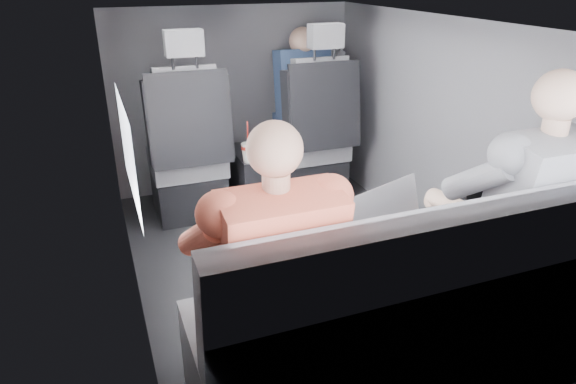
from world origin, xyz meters
name	(u,v)px	position (x,y,z in m)	size (l,w,h in m)	color
floor	(297,262)	(0.00, 0.00, 0.00)	(2.60, 2.60, 0.00)	black
ceiling	(299,22)	(0.00, 0.00, 1.35)	(2.60, 2.60, 0.00)	#B2B2AD
panel_left	(124,176)	(-0.90, 0.00, 0.68)	(0.02, 2.60, 1.35)	#56565B
panel_right	(439,136)	(0.90, 0.00, 0.68)	(0.02, 2.60, 1.35)	#56565B
panel_front	(234,100)	(0.00, 1.30, 0.68)	(1.80, 0.02, 1.35)	#56565B
panel_back	(451,281)	(0.00, -1.30, 0.68)	(1.80, 0.02, 1.35)	#56565B
side_window	(128,151)	(-0.88, -0.30, 0.90)	(0.02, 0.75, 0.42)	white
seatbelt	(323,97)	(0.45, 0.67, 0.80)	(0.05, 0.01, 0.65)	black
front_seat_left	(188,161)	(-0.45, 0.84, 0.40)	(0.52, 0.58, 1.26)	black
front_seat_right	(312,146)	(0.45, 0.84, 0.40)	(0.52, 0.58, 1.26)	black
center_console	(252,178)	(0.00, 0.88, 0.20)	(0.24, 0.48, 0.41)	black
rear_bench	(400,329)	(0.00, -1.06, 0.31)	(1.60, 0.57, 0.92)	#59585D
soda_cup	(248,152)	(-0.07, 0.69, 0.47)	(0.09, 0.09, 0.28)	white
water_bottle	(268,144)	(0.10, 0.80, 0.47)	(0.05, 0.05, 0.15)	#A5CCE0
laptop_white	(245,246)	(-0.53, -0.78, 0.63)	(0.33, 0.30, 0.24)	silver
laptop_silver	(369,229)	(-0.03, -0.84, 0.64)	(0.46, 0.47, 0.28)	#A6A6AA
laptop_black	(483,205)	(0.55, -0.81, 0.63)	(0.36, 0.33, 0.24)	black
passenger_rear_left	(266,275)	(-0.51, -0.97, 0.62)	(0.48, 0.60, 1.19)	#323136
passenger_rear_right	(512,218)	(0.56, -0.97, 0.65)	(0.53, 0.65, 1.27)	navy
passenger_front_right	(302,91)	(0.47, 1.10, 0.75)	(0.39, 0.39, 0.77)	navy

